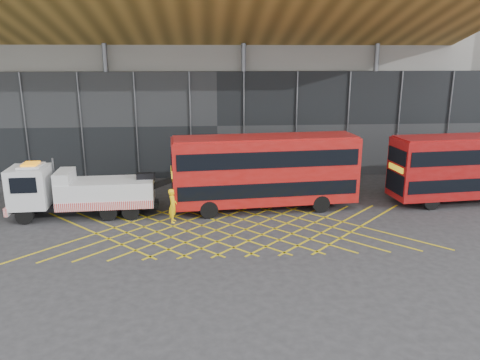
{
  "coord_description": "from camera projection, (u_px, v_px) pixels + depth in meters",
  "views": [
    {
      "loc": [
        1.14,
        -23.79,
        9.27
      ],
      "look_at": [
        3.0,
        1.5,
        2.4
      ],
      "focal_mm": 35.0,
      "sensor_mm": 36.0,
      "label": 1
    }
  ],
  "objects": [
    {
      "name": "construction_building",
      "position": [
        213.0,
        57.0,
        40.74
      ],
      "size": [
        55.0,
        23.97,
        18.0
      ],
      "color": "gray",
      "rests_on": "ground_plane"
    },
    {
      "name": "ground_plane",
      "position": [
        187.0,
        231.0,
        25.25
      ],
      "size": [
        120.0,
        120.0,
        0.0
      ],
      "primitive_type": "plane",
      "color": "#28282B"
    },
    {
      "name": "worker",
      "position": [
        173.0,
        206.0,
        26.37
      ],
      "size": [
        0.5,
        0.73,
        1.96
      ],
      "primitive_type": "imported",
      "rotation": [
        0.0,
        0.0,
        1.52
      ],
      "color": "yellow",
      "rests_on": "ground_plane"
    },
    {
      "name": "recovery_truck",
      "position": [
        78.0,
        191.0,
        27.14
      ],
      "size": [
        9.65,
        2.66,
        3.36
      ],
      "rotation": [
        0.0,
        0.0,
        0.05
      ],
      "color": "black",
      "rests_on": "ground_plane"
    },
    {
      "name": "bus_second",
      "position": [
        473.0,
        166.0,
        29.69
      ],
      "size": [
        10.8,
        3.5,
        4.32
      ],
      "rotation": [
        0.0,
        0.0,
        0.1
      ],
      "color": "maroon",
      "rests_on": "ground_plane"
    },
    {
      "name": "bus_towed",
      "position": [
        265.0,
        169.0,
        28.2
      ],
      "size": [
        11.33,
        3.57,
        4.54
      ],
      "rotation": [
        0.0,
        0.0,
        0.09
      ],
      "color": "#9E0F0C",
      "rests_on": "ground_plane"
    },
    {
      "name": "road_markings",
      "position": [
        231.0,
        230.0,
        25.41
      ],
      "size": [
        21.56,
        7.16,
        0.01
      ],
      "color": "gold",
      "rests_on": "ground_plane"
    }
  ]
}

